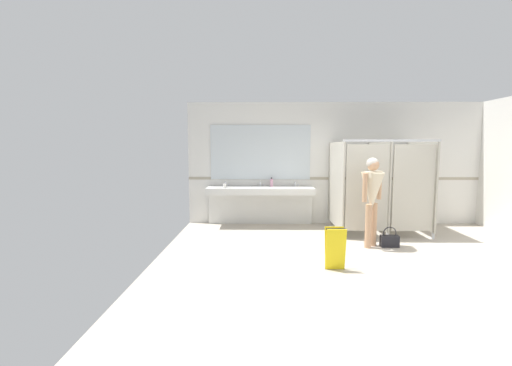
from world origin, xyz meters
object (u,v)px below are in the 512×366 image
object	(u,v)px
soap_dispenser	(272,183)
wet_floor_sign	(335,248)
handbag	(390,240)
paper_cup	(225,186)
person_standing	(372,191)

from	to	relation	value
soap_dispenser	wet_floor_sign	distance (m)	3.10
handbag	soap_dispenser	xyz separation A→B (m)	(-2.05, 1.77, 0.85)
handbag	soap_dispenser	distance (m)	2.84
paper_cup	soap_dispenser	bearing A→B (deg)	16.76
person_standing	wet_floor_sign	xyz separation A→B (m)	(-0.88, -1.15, -0.68)
handbag	wet_floor_sign	world-z (taller)	wet_floor_sign
handbag	paper_cup	xyz separation A→B (m)	(-3.09, 1.46, 0.80)
soap_dispenser	wet_floor_sign	size ratio (longest dim) A/B	0.34
handbag	paper_cup	bearing A→B (deg)	154.70
person_standing	handbag	distance (m)	0.94
soap_dispenser	paper_cup	xyz separation A→B (m)	(-1.04, -0.31, -0.05)
paper_cup	wet_floor_sign	size ratio (longest dim) A/B	0.15
person_standing	wet_floor_sign	world-z (taller)	person_standing
handbag	wet_floor_sign	bearing A→B (deg)	-136.67
soap_dispenser	wet_floor_sign	world-z (taller)	soap_dispenser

